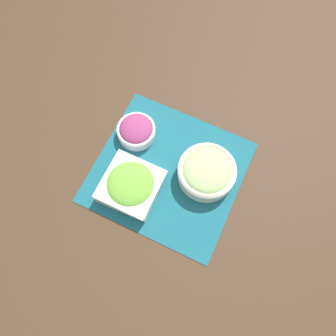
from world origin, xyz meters
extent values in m
plane|color=#422D1E|center=(0.00, 0.00, 0.00)|extent=(3.00, 3.00, 0.00)
cube|color=#195B6B|center=(0.00, 0.00, 0.00)|extent=(0.44, 0.42, 0.00)
cylinder|color=silver|center=(-0.11, -0.04, 0.03)|extent=(0.17, 0.17, 0.05)
torus|color=silver|center=(-0.11, -0.04, 0.06)|extent=(0.17, 0.17, 0.01)
ellipsoid|color=#A8CC7F|center=(-0.11, -0.04, 0.06)|extent=(0.15, 0.15, 0.04)
cylinder|color=silver|center=(0.15, -0.07, 0.02)|extent=(0.12, 0.12, 0.04)
torus|color=silver|center=(0.15, -0.07, 0.04)|extent=(0.12, 0.12, 0.01)
ellipsoid|color=#93386B|center=(0.15, -0.07, 0.04)|extent=(0.10, 0.10, 0.04)
cube|color=white|center=(0.08, 0.10, 0.03)|extent=(0.17, 0.17, 0.04)
cube|color=white|center=(0.08, 0.10, 0.05)|extent=(0.16, 0.16, 0.00)
ellipsoid|color=#6BAD38|center=(0.08, 0.10, 0.05)|extent=(0.14, 0.14, 0.04)
camera|label=1|loc=(-0.15, 0.31, 0.96)|focal=35.00mm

